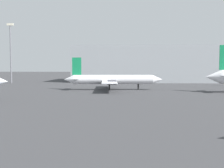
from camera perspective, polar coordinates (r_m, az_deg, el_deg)
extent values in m
cone|color=white|center=(71.24, 19.83, 1.37)|extent=(3.73, 3.40, 3.35)
cube|color=white|center=(71.93, 21.57, 1.61)|extent=(2.17, 7.24, 0.14)
cylinder|color=white|center=(74.64, 0.26, 0.92)|extent=(20.92, 4.04, 2.42)
cone|color=white|center=(75.79, 9.16, 0.92)|extent=(2.84, 2.62, 2.42)
cone|color=white|center=(75.32, -8.70, 0.90)|extent=(2.84, 2.62, 2.42)
cube|color=white|center=(74.64, -0.54, 0.64)|extent=(5.50, 23.95, 0.18)
cube|color=white|center=(75.10, -7.41, 1.09)|extent=(2.29, 6.42, 0.12)
cube|color=#147F4C|center=(74.99, -7.15, 3.59)|extent=(2.41, 0.41, 4.60)
cylinder|color=#4C4C54|center=(79.16, -0.11, 0.73)|extent=(2.35, 1.52, 1.35)
cylinder|color=#4C4C54|center=(70.16, -0.01, 0.35)|extent=(2.35, 1.52, 1.35)
cube|color=black|center=(75.19, 5.34, -0.59)|extent=(0.40, 0.40, 1.55)
cube|color=black|center=(76.24, -0.55, -0.51)|extent=(0.40, 0.40, 1.55)
cube|color=black|center=(73.25, -0.53, -0.68)|extent=(0.40, 0.40, 1.55)
cylinder|color=slate|center=(110.10, -19.80, 5.63)|extent=(0.50, 0.50, 21.05)
cube|color=#F2EACC|center=(111.05, -19.93, 11.27)|extent=(2.40, 0.50, 0.80)
cube|color=#999EA3|center=(118.45, 9.57, 3.95)|extent=(69.05, 26.17, 14.08)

